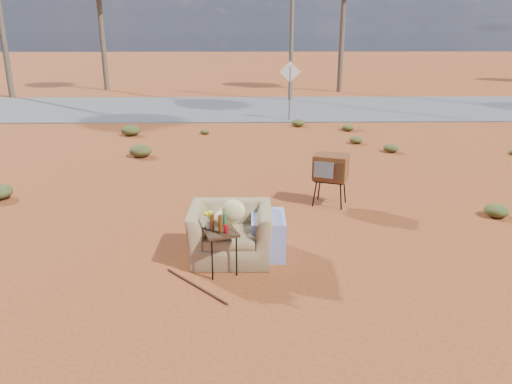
{
  "coord_description": "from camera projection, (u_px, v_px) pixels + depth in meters",
  "views": [
    {
      "loc": [
        -0.12,
        -6.76,
        3.33
      ],
      "look_at": [
        0.03,
        0.92,
        0.8
      ],
      "focal_mm": 35.0,
      "sensor_mm": 36.0,
      "label": 1
    }
  ],
  "objects": [
    {
      "name": "ground",
      "position": [
        255.0,
        262.0,
        7.46
      ],
      "size": [
        140.0,
        140.0,
        0.0
      ],
      "primitive_type": "plane",
      "color": "#96451E",
      "rests_on": "ground"
    },
    {
      "name": "highway",
      "position": [
        249.0,
        108.0,
        21.7
      ],
      "size": [
        140.0,
        7.0,
        0.04
      ],
      "primitive_type": "cube",
      "color": "#565659",
      "rests_on": "ground"
    },
    {
      "name": "armchair",
      "position": [
        238.0,
        226.0,
        7.5
      ],
      "size": [
        1.45,
        0.91,
        1.07
      ],
      "rotation": [
        0.0,
        0.0,
        -0.01
      ],
      "color": "olive",
      "rests_on": "ground"
    },
    {
      "name": "tv_unit",
      "position": [
        331.0,
        168.0,
        9.66
      ],
      "size": [
        0.76,
        0.69,
        1.01
      ],
      "rotation": [
        0.0,
        0.0,
        -0.37
      ],
      "color": "black",
      "rests_on": "ground"
    },
    {
      "name": "side_table",
      "position": [
        218.0,
        229.0,
        6.97
      ],
      "size": [
        0.55,
        0.55,
        0.9
      ],
      "rotation": [
        0.0,
        0.0,
        0.32
      ],
      "color": "#331C12",
      "rests_on": "ground"
    },
    {
      "name": "rusty_bar",
      "position": [
        196.0,
        286.0,
        6.74
      ],
      "size": [
        0.91,
        0.99,
        0.03
      ],
      "primitive_type": "cylinder",
      "rotation": [
        0.0,
        1.57,
        -0.83
      ],
      "color": "#4D2214",
      "rests_on": "ground"
    },
    {
      "name": "road_sign",
      "position": [
        290.0,
        80.0,
        18.42
      ],
      "size": [
        0.78,
        0.06,
        2.19
      ],
      "color": "brown",
      "rests_on": "ground"
    },
    {
      "name": "utility_pole_center",
      "position": [
        292.0,
        9.0,
        22.82
      ],
      "size": [
        1.4,
        0.2,
        8.0
      ],
      "color": "brown",
      "rests_on": "ground"
    },
    {
      "name": "scrub_patch",
      "position": [
        216.0,
        172.0,
        11.59
      ],
      "size": [
        17.49,
        8.07,
        0.33
      ],
      "color": "#464C21",
      "rests_on": "ground"
    }
  ]
}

